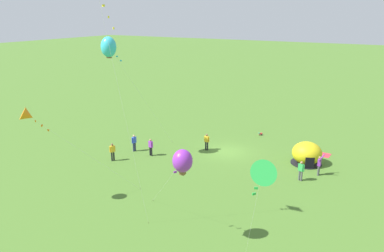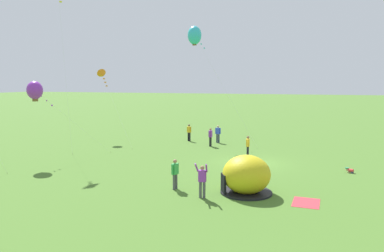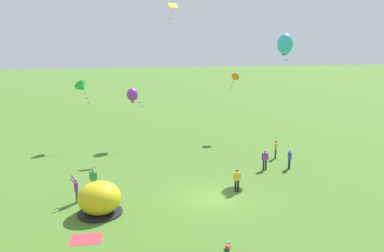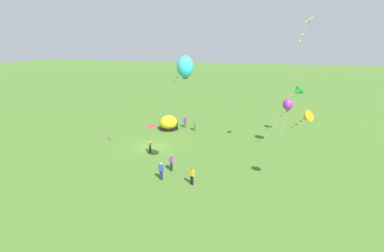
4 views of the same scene
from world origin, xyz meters
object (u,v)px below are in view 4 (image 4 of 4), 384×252
object	(u,v)px
kite_green	(297,92)
kite_cyan	(185,67)
popup_tent	(168,123)
toddler_crawling	(110,138)
person_near_tent	(195,124)
kite_yellow	(307,25)
kite_purple	(288,105)
person_far_back	(171,162)
kite_orange	(306,117)
person_center_field	(161,170)
person_arms_raised	(185,121)
person_strolling	(192,175)
person_watching_sky	(150,145)

from	to	relation	value
kite_green	kite_cyan	world-z (taller)	kite_cyan
popup_tent	toddler_crawling	size ratio (longest dim) A/B	5.21
person_near_tent	kite_yellow	distance (m)	20.47
kite_purple	popup_tent	bearing A→B (deg)	-101.59
person_far_back	kite_orange	world-z (taller)	kite_orange
person_near_tent	kite_orange	world-z (taller)	kite_orange
person_center_field	person_arms_raised	size ratio (longest dim) A/B	0.91
person_strolling	kite_purple	bearing A→B (deg)	147.72
popup_tent	person_near_tent	bearing A→B (deg)	96.93
person_near_tent	kite_green	distance (m)	14.61
person_arms_raised	person_watching_sky	bearing A→B (deg)	-3.09
person_strolling	person_arms_raised	bearing A→B (deg)	-160.07
popup_tent	kite_green	xyz separation A→B (m)	(-1.70, 17.55, 5.14)
person_strolling	person_center_field	xyz separation A→B (m)	(-0.15, -3.04, 0.00)
person_arms_raised	kite_yellow	size ratio (longest dim) A/B	0.13
person_center_field	kite_purple	size ratio (longest dim) A/B	0.28
popup_tent	kite_cyan	size ratio (longest dim) A/B	0.25
popup_tent	kite_green	world-z (taller)	kite_green
kite_purple	kite_green	bearing A→B (deg)	167.10
kite_cyan	person_watching_sky	bearing A→B (deg)	-135.11
popup_tent	kite_orange	xyz separation A→B (m)	(14.94, 17.55, 5.73)
person_watching_sky	kite_green	world-z (taller)	kite_green
kite_cyan	person_center_field	bearing A→B (deg)	-96.65
person_far_back	kite_cyan	world-z (taller)	kite_cyan
person_strolling	person_arms_raised	world-z (taller)	person_arms_raised
person_center_field	kite_purple	world-z (taller)	kite_purple
person_strolling	kite_purple	size ratio (longest dim) A/B	0.28
toddler_crawling	kite_green	size ratio (longest dim) A/B	0.08
person_near_tent	person_arms_raised	distance (m)	2.17
person_watching_sky	person_strolling	distance (m)	9.41
person_arms_raised	kite_cyan	xyz separation A→B (m)	(17.69, 5.83, 9.53)
kite_green	kite_orange	size ratio (longest dim) A/B	0.94
person_arms_raised	kite_purple	world-z (taller)	kite_purple
person_strolling	toddler_crawling	bearing A→B (deg)	-123.39
popup_tent	person_far_back	distance (m)	14.74
person_center_field	toddler_crawling	bearing A→B (deg)	-129.51
kite_orange	person_far_back	bearing A→B (deg)	-96.13
person_arms_raised	kite_yellow	world-z (taller)	kite_yellow
kite_yellow	kite_cyan	bearing A→B (deg)	-48.84
popup_tent	kite_orange	world-z (taller)	kite_orange
toddler_crawling	person_near_tent	bearing A→B (deg)	125.96
person_watching_sky	kite_yellow	world-z (taller)	kite_yellow
kite_yellow	kite_orange	bearing A→B (deg)	1.74
person_far_back	kite_orange	size ratio (longest dim) A/B	0.24
popup_tent	person_watching_sky	distance (m)	9.78
person_far_back	person_center_field	bearing A→B (deg)	-5.07
person_watching_sky	person_center_field	size ratio (longest dim) A/B	1.00
person_strolling	kite_purple	distance (m)	15.58
person_strolling	person_far_back	world-z (taller)	same
toddler_crawling	person_watching_sky	world-z (taller)	person_watching_sky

